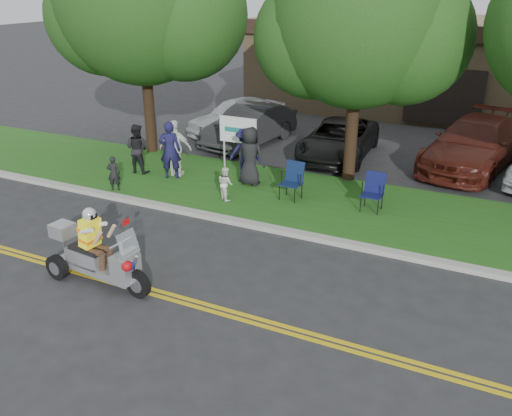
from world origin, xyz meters
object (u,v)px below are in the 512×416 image
at_px(spectator_adult_right, 176,148).
at_px(parked_car_far_left, 238,116).
at_px(spectator_adult_mid, 137,149).
at_px(parked_car_mid, 339,139).
at_px(lawn_chair_a, 293,178).
at_px(trike_scooter, 96,257).
at_px(parked_car_left, 250,125).
at_px(parked_car_right, 475,144).
at_px(spectator_adult_left, 170,150).
at_px(lawn_chair_b, 374,189).

relative_size(spectator_adult_right, parked_car_far_left, 0.40).
distance_m(spectator_adult_mid, parked_car_mid, 6.71).
bearing_deg(lawn_chair_a, trike_scooter, -103.25).
bearing_deg(parked_car_left, parked_car_far_left, 143.14).
bearing_deg(trike_scooter, parked_car_right, 66.70).
distance_m(lawn_chair_a, parked_car_left, 5.72).
height_order(spectator_adult_left, spectator_adult_mid, spectator_adult_left).
relative_size(spectator_adult_mid, parked_car_mid, 0.34).
distance_m(parked_car_mid, parked_car_right, 4.32).
height_order(lawn_chair_b, parked_car_right, parked_car_right).
relative_size(spectator_adult_left, parked_car_far_left, 0.41).
distance_m(parked_car_left, parked_car_right, 7.68).
relative_size(trike_scooter, lawn_chair_b, 2.50).
height_order(lawn_chair_a, spectator_adult_left, spectator_adult_left).
bearing_deg(lawn_chair_a, spectator_adult_left, -174.07).
bearing_deg(spectator_adult_right, parked_car_left, -106.19).
xyz_separation_m(spectator_adult_left, parked_car_left, (0.37, 4.57, -0.26)).
bearing_deg(parked_car_left, parked_car_mid, 7.19).
distance_m(trike_scooter, lawn_chair_b, 7.11).
height_order(spectator_adult_left, parked_car_left, spectator_adult_left).
relative_size(lawn_chair_b, parked_car_mid, 0.22).
height_order(trike_scooter, spectator_adult_left, spectator_adult_left).
height_order(lawn_chair_a, lawn_chair_b, lawn_chair_a).
height_order(lawn_chair_a, parked_car_far_left, parked_car_far_left).
bearing_deg(spectator_adult_right, lawn_chair_b, 168.16).
bearing_deg(parked_car_right, parked_car_far_left, -169.92).
distance_m(trike_scooter, spectator_adult_mid, 6.48).
relative_size(spectator_adult_mid, parked_car_right, 0.28).
bearing_deg(lawn_chair_b, parked_car_far_left, 142.02).
bearing_deg(lawn_chair_a, parked_car_left, 133.06).
bearing_deg(lawn_chair_a, spectator_adult_right, -177.61).
bearing_deg(spectator_adult_mid, parked_car_far_left, -99.00).
relative_size(lawn_chair_b, parked_car_far_left, 0.23).
height_order(lawn_chair_a, parked_car_right, parked_car_right).
bearing_deg(parked_car_left, lawn_chair_b, -28.87).
bearing_deg(spectator_adult_right, parked_car_right, -159.45).
bearing_deg(spectator_adult_right, lawn_chair_a, 165.66).
bearing_deg(spectator_adult_right, spectator_adult_left, 69.14).
height_order(lawn_chair_a, spectator_adult_mid, spectator_adult_mid).
distance_m(trike_scooter, parked_car_mid, 10.26).
bearing_deg(spectator_adult_right, parked_car_mid, -143.01).
xyz_separation_m(lawn_chair_a, parked_car_mid, (-0.13, 4.43, -0.05)).
bearing_deg(trike_scooter, spectator_adult_left, 115.34).
distance_m(trike_scooter, lawn_chair_a, 5.99).
relative_size(lawn_chair_a, spectator_adult_left, 0.59).
bearing_deg(lawn_chair_b, spectator_adult_mid, -177.38).
bearing_deg(parked_car_left, lawn_chair_a, -43.50).
bearing_deg(lawn_chair_b, spectator_adult_left, -177.14).
distance_m(lawn_chair_a, spectator_adult_mid, 5.10).
height_order(spectator_adult_mid, parked_car_right, spectator_adult_mid).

